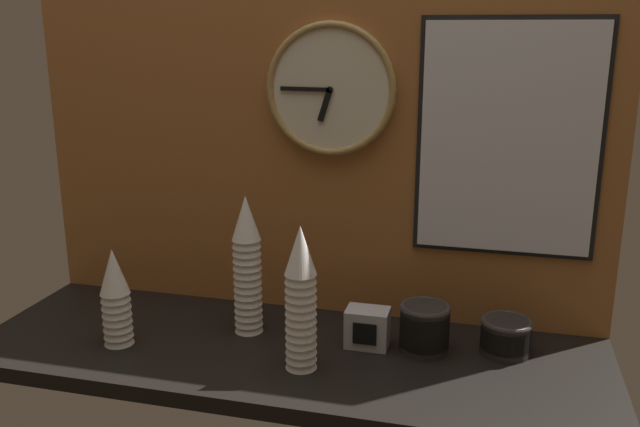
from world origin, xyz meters
TOP-DOWN VIEW (x-y plane):
  - ground_plane at (0.00, 0.00)cm, footprint 160.00×56.00cm
  - wall_tiled_back at (0.00, 26.50)cm, footprint 160.00×3.00cm
  - cup_stack_left at (-42.36, -9.21)cm, footprint 7.55×7.55cm
  - cup_stack_center_right at (6.44, -9.76)cm, footprint 7.55×7.55cm
  - cup_stack_center at (-12.69, 6.21)cm, footprint 7.55×7.55cm
  - bowl_stack_far_right at (53.44, 10.11)cm, footprint 12.71×12.71cm
  - bowl_stack_right at (33.77, 6.27)cm, footprint 12.71×12.71cm
  - wall_clock at (5.27, 23.47)cm, footprint 34.90×2.70cm
  - menu_board at (50.88, 24.35)cm, footprint 45.57×1.32cm
  - napkin_dispenser at (19.52, 5.43)cm, footprint 10.80×7.86cm

SIDE VIEW (x-z plane):
  - ground_plane at x=0.00cm, z-range -4.00..0.00cm
  - bowl_stack_far_right at x=53.44cm, z-range 0.28..9.27cm
  - napkin_dispenser at x=19.52cm, z-range 0.00..9.89cm
  - bowl_stack_right at x=33.77cm, z-range 0.27..12.56cm
  - cup_stack_left at x=-42.36cm, z-range 0.00..25.50cm
  - cup_stack_center_right at x=6.44cm, z-range 0.00..35.29cm
  - cup_stack_center at x=-12.69cm, z-range 0.00..37.25cm
  - menu_board at x=50.88cm, z-range 21.10..81.26cm
  - wall_tiled_back at x=0.00cm, z-range 0.00..105.00cm
  - wall_clock at x=5.27cm, z-range 45.27..80.16cm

